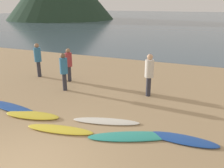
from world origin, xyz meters
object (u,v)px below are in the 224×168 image
surfboard_4 (132,136)px  person_1 (69,62)px  surfboard_0 (12,108)px  person_2 (149,72)px  surfboard_3 (106,121)px  person_0 (38,57)px  surfboard_2 (60,129)px  surfboard_1 (32,115)px  surfboard_5 (183,139)px  person_3 (64,69)px

surfboard_4 → person_1: person_1 is taller
surfboard_0 → person_2: bearing=44.4°
surfboard_3 → person_2: size_ratio=1.24×
person_0 → person_2: (6.11, -0.49, 0.01)m
surfboard_2 → person_2: bearing=55.8°
surfboard_4 → person_1: bearing=115.1°
surfboard_1 → surfboard_5: size_ratio=1.00×
surfboard_5 → surfboard_4: bearing=-164.9°
surfboard_0 → person_1: bearing=94.7°
surfboard_5 → surfboard_1: bearing=-175.7°
person_0 → person_3: bearing=76.6°
surfboard_0 → person_3: (0.71, 2.49, 0.96)m
surfboard_0 → surfboard_2: 2.67m
person_3 → surfboard_1: bearing=-164.6°
surfboard_2 → person_1: 5.07m
surfboard_0 → surfboard_4: size_ratio=1.01×
surfboard_3 → surfboard_4: (1.11, -0.57, 0.00)m
surfboard_1 → person_1: (-0.94, 3.92, 0.94)m
surfboard_0 → person_1: person_1 is taller
surfboard_1 → surfboard_4: bearing=-9.8°
person_1 → surfboard_1: bearing=-78.9°
surfboard_3 → person_0: size_ratio=1.25×
surfboard_1 → surfboard_3: surfboard_1 is taller
surfboard_2 → surfboard_4: surfboard_2 is taller
surfboard_5 → person_0: person_0 is taller
surfboard_4 → person_2: bearing=72.1°
surfboard_5 → person_0: bearing=155.3°
surfboard_2 → person_3: (-1.87, 3.15, 0.97)m
surfboard_3 → surfboard_5: 2.52m
surfboard_1 → person_3: person_3 is taller
surfboard_2 → surfboard_5: surfboard_2 is taller
person_0 → surfboard_5: bearing=80.0°
surfboard_5 → person_2: size_ratio=1.10×
person_0 → person_3: person_0 is taller
surfboard_1 → person_0: size_ratio=1.11×
surfboard_3 → person_3: person_3 is taller
surfboard_4 → person_3: size_ratio=1.55×
surfboard_5 → surfboard_3: bearing=175.3°
surfboard_3 → person_3: 3.76m
surfboard_5 → surfboard_0: bearing=-178.6°
surfboard_2 → surfboard_3: size_ratio=0.97×
surfboard_4 → surfboard_3: bearing=128.0°
surfboard_0 → surfboard_2: size_ratio=1.22×
surfboard_1 → surfboard_5: bearing=-5.6°
surfboard_3 → person_1: (-3.50, 3.30, 0.95)m
surfboard_3 → surfboard_5: size_ratio=1.13×
surfboard_1 → person_2: bearing=36.5°
surfboard_0 → person_3: 2.76m
surfboard_0 → surfboard_1: surfboard_1 is taller
surfboard_3 → person_2: 3.13m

